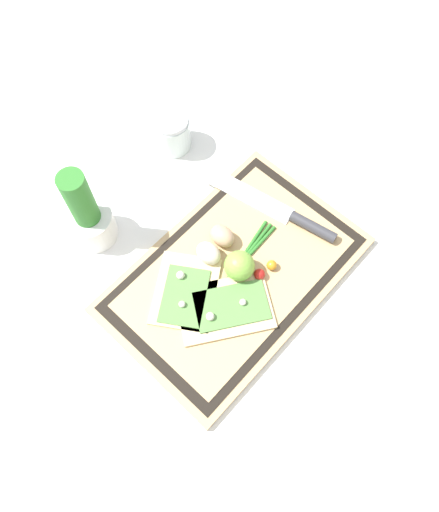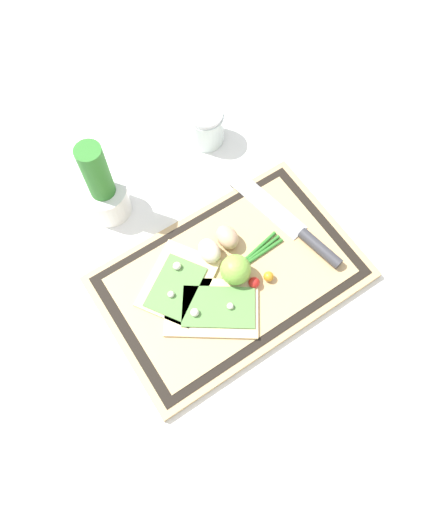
{
  "view_description": "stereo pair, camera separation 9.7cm",
  "coord_description": "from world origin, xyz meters",
  "px_view_note": "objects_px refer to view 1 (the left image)",
  "views": [
    {
      "loc": [
        -0.3,
        -0.23,
        0.92
      ],
      "look_at": [
        0.0,
        0.04,
        0.04
      ],
      "focal_mm": 35.0,
      "sensor_mm": 36.0,
      "label": 1
    },
    {
      "loc": [
        -0.22,
        -0.29,
        0.92
      ],
      "look_at": [
        0.0,
        0.04,
        0.04
      ],
      "focal_mm": 35.0,
      "sensor_mm": 36.0,
      "label": 2
    }
  ],
  "objects_px": {
    "knife": "(290,216)",
    "egg_brown": "(222,236)",
    "pizza_slice_near": "(226,308)",
    "sauce_jar": "(172,133)",
    "egg_pink": "(208,253)",
    "herb_pot": "(88,217)",
    "lime": "(239,266)",
    "cherry_tomato_red": "(259,274)",
    "cherry_tomato_yellow": "(272,265)",
    "pizza_slice_far": "(185,292)"
  },
  "relations": [
    {
      "from": "egg_pink",
      "to": "pizza_slice_near",
      "type": "bearing_deg",
      "value": -119.63
    },
    {
      "from": "sauce_jar",
      "to": "lime",
      "type": "bearing_deg",
      "value": -113.4
    },
    {
      "from": "cherry_tomato_red",
      "to": "egg_brown",
      "type": "bearing_deg",
      "value": 85.13
    },
    {
      "from": "cherry_tomato_yellow",
      "to": "sauce_jar",
      "type": "xyz_separation_m",
      "value": [
        0.09,
        0.36,
        0.01
      ]
    },
    {
      "from": "cherry_tomato_red",
      "to": "sauce_jar",
      "type": "relative_size",
      "value": 0.26
    },
    {
      "from": "lime",
      "to": "sauce_jar",
      "type": "distance_m",
      "value": 0.35
    },
    {
      "from": "egg_brown",
      "to": "egg_pink",
      "type": "height_order",
      "value": "same"
    },
    {
      "from": "sauce_jar",
      "to": "egg_pink",
      "type": "bearing_deg",
      "value": -121.33
    },
    {
      "from": "knife",
      "to": "egg_brown",
      "type": "distance_m",
      "value": 0.15
    },
    {
      "from": "lime",
      "to": "sauce_jar",
      "type": "height_order",
      "value": "sauce_jar"
    },
    {
      "from": "egg_pink",
      "to": "egg_brown",
      "type": "bearing_deg",
      "value": 7.03
    },
    {
      "from": "egg_pink",
      "to": "sauce_jar",
      "type": "distance_m",
      "value": 0.3
    },
    {
      "from": "pizza_slice_near",
      "to": "egg_pink",
      "type": "distance_m",
      "value": 0.11
    },
    {
      "from": "pizza_slice_far",
      "to": "egg_brown",
      "type": "distance_m",
      "value": 0.13
    },
    {
      "from": "pizza_slice_far",
      "to": "egg_pink",
      "type": "relative_size",
      "value": 3.57
    },
    {
      "from": "lime",
      "to": "cherry_tomato_red",
      "type": "xyz_separation_m",
      "value": [
        0.02,
        -0.04,
        -0.02
      ]
    },
    {
      "from": "pizza_slice_near",
      "to": "cherry_tomato_yellow",
      "type": "bearing_deg",
      "value": -3.78
    },
    {
      "from": "cherry_tomato_yellow",
      "to": "herb_pot",
      "type": "xyz_separation_m",
      "value": [
        -0.18,
        0.32,
        0.04
      ]
    },
    {
      "from": "cherry_tomato_red",
      "to": "herb_pot",
      "type": "distance_m",
      "value": 0.35
    },
    {
      "from": "pizza_slice_near",
      "to": "cherry_tomato_yellow",
      "type": "xyz_separation_m",
      "value": [
        0.12,
        -0.01,
        0.0
      ]
    },
    {
      "from": "pizza_slice_near",
      "to": "cherry_tomato_red",
      "type": "relative_size",
      "value": 9.35
    },
    {
      "from": "sauce_jar",
      "to": "herb_pot",
      "type": "bearing_deg",
      "value": -170.82
    },
    {
      "from": "herb_pot",
      "to": "pizza_slice_near",
      "type": "bearing_deg",
      "value": -79.73
    },
    {
      "from": "lime",
      "to": "egg_brown",
      "type": "bearing_deg",
      "value": 68.11
    },
    {
      "from": "herb_pot",
      "to": "lime",
      "type": "bearing_deg",
      "value": -65.21
    },
    {
      "from": "pizza_slice_near",
      "to": "herb_pot",
      "type": "relative_size",
      "value": 1.03
    },
    {
      "from": "cherry_tomato_red",
      "to": "cherry_tomato_yellow",
      "type": "height_order",
      "value": "cherry_tomato_red"
    },
    {
      "from": "egg_pink",
      "to": "herb_pot",
      "type": "distance_m",
      "value": 0.24
    },
    {
      "from": "pizza_slice_near",
      "to": "lime",
      "type": "xyz_separation_m",
      "value": [
        0.07,
        0.03,
        0.02
      ]
    },
    {
      "from": "knife",
      "to": "egg_brown",
      "type": "xyz_separation_m",
      "value": [
        -0.13,
        0.07,
        0.01
      ]
    },
    {
      "from": "pizza_slice_far",
      "to": "egg_pink",
      "type": "xyz_separation_m",
      "value": [
        0.08,
        0.02,
        0.01
      ]
    },
    {
      "from": "pizza_slice_far",
      "to": "egg_pink",
      "type": "bearing_deg",
      "value": 12.17
    },
    {
      "from": "pizza_slice_near",
      "to": "herb_pot",
      "type": "distance_m",
      "value": 0.32
    },
    {
      "from": "pizza_slice_near",
      "to": "knife",
      "type": "height_order",
      "value": "pizza_slice_near"
    },
    {
      "from": "cherry_tomato_yellow",
      "to": "pizza_slice_far",
      "type": "bearing_deg",
      "value": 150.54
    },
    {
      "from": "knife",
      "to": "cherry_tomato_yellow",
      "type": "relative_size",
      "value": 15.15
    },
    {
      "from": "cherry_tomato_yellow",
      "to": "herb_pot",
      "type": "bearing_deg",
      "value": 119.29
    },
    {
      "from": "pizza_slice_near",
      "to": "egg_pink",
      "type": "bearing_deg",
      "value": 60.37
    },
    {
      "from": "sauce_jar",
      "to": "egg_brown",
      "type": "bearing_deg",
      "value": -113.81
    },
    {
      "from": "cherry_tomato_red",
      "to": "sauce_jar",
      "type": "bearing_deg",
      "value": 71.41
    },
    {
      "from": "lime",
      "to": "sauce_jar",
      "type": "relative_size",
      "value": 0.68
    },
    {
      "from": "pizza_slice_far",
      "to": "herb_pot",
      "type": "bearing_deg",
      "value": 96.42
    },
    {
      "from": "lime",
      "to": "herb_pot",
      "type": "xyz_separation_m",
      "value": [
        -0.13,
        0.28,
        0.02
      ]
    },
    {
      "from": "pizza_slice_far",
      "to": "lime",
      "type": "relative_size",
      "value": 3.2
    },
    {
      "from": "pizza_slice_near",
      "to": "lime",
      "type": "bearing_deg",
      "value": 23.96
    },
    {
      "from": "herb_pot",
      "to": "egg_pink",
      "type": "bearing_deg",
      "value": -62.58
    },
    {
      "from": "pizza_slice_near",
      "to": "sauce_jar",
      "type": "relative_size",
      "value": 2.41
    },
    {
      "from": "lime",
      "to": "cherry_tomato_yellow",
      "type": "bearing_deg",
      "value": -38.75
    },
    {
      "from": "egg_pink",
      "to": "lime",
      "type": "distance_m",
      "value": 0.07
    },
    {
      "from": "pizza_slice_far",
      "to": "knife",
      "type": "xyz_separation_m",
      "value": [
        0.26,
        -0.04,
        0.0
      ]
    }
  ]
}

